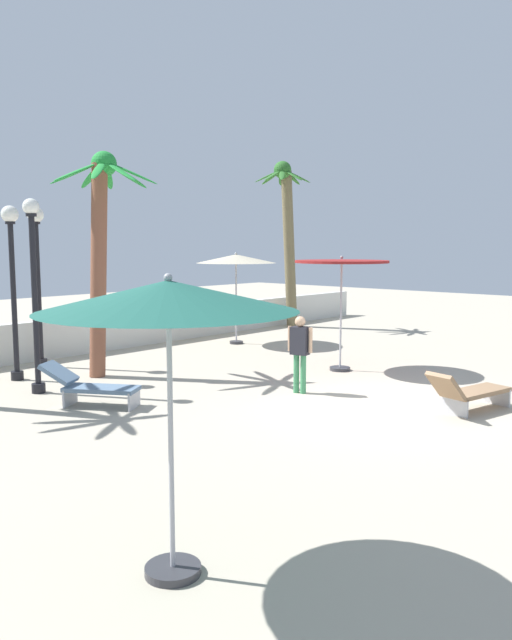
# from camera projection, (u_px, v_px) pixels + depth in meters

# --- Properties ---
(ground_plane) EXTENTS (56.00, 56.00, 0.00)m
(ground_plane) POSITION_uv_depth(u_px,v_px,m) (383.00, 406.00, 11.93)
(ground_plane) COLOR #B2A893
(boundary_wall) EXTENTS (25.20, 0.30, 1.05)m
(boundary_wall) POSITION_uv_depth(u_px,v_px,m) (100.00, 333.00, 18.07)
(boundary_wall) COLOR silver
(boundary_wall) RESTS_ON ground_plane
(patio_umbrella_0) EXTENTS (2.35, 2.35, 2.82)m
(patio_umbrella_0) POSITION_uv_depth(u_px,v_px,m) (168.00, 301.00, 5.54)
(patio_umbrella_0) COLOR #333338
(patio_umbrella_0) RESTS_ON ground_plane
(patio_umbrella_1) EXTENTS (2.47, 2.47, 2.84)m
(patio_umbrella_1) POSITION_uv_depth(u_px,v_px,m) (236.00, 260.00, 19.16)
(patio_umbrella_1) COLOR #333338
(patio_umbrella_1) RESTS_ON ground_plane
(patio_umbrella_2) EXTENTS (2.27, 2.27, 2.81)m
(patio_umbrella_2) POSITION_uv_depth(u_px,v_px,m) (342.00, 269.00, 15.03)
(patio_umbrella_2) COLOR #333338
(patio_umbrella_2) RESTS_ON ground_plane
(palm_tree_0) EXTENTS (2.06, 2.07, 6.09)m
(palm_tree_0) POSITION_uv_depth(u_px,v_px,m) (287.00, 228.00, 22.94)
(palm_tree_0) COLOR brown
(palm_tree_0) RESTS_ON ground_plane
(palm_tree_1) EXTENTS (2.49, 2.49, 5.22)m
(palm_tree_1) POSITION_uv_depth(u_px,v_px,m) (100.00, 237.00, 14.36)
(palm_tree_1) COLOR brown
(palm_tree_1) RESTS_ON ground_plane
(lamp_post_0) EXTENTS (0.40, 0.40, 4.01)m
(lamp_post_0) POSITION_uv_depth(u_px,v_px,m) (37.00, 263.00, 15.49)
(lamp_post_0) COLOR black
(lamp_post_0) RESTS_ON ground_plane
(lamp_post_1) EXTENTS (0.38, 0.38, 3.94)m
(lamp_post_1) POSITION_uv_depth(u_px,v_px,m) (12.00, 271.00, 13.95)
(lamp_post_1) COLOR black
(lamp_post_1) RESTS_ON ground_plane
(lamp_post_2) EXTENTS (0.33, 0.33, 4.01)m
(lamp_post_2) POSITION_uv_depth(u_px,v_px,m) (34.00, 282.00, 12.73)
(lamp_post_2) COLOR black
(lamp_post_2) RESTS_ON ground_plane
(lounge_chair_0) EXTENTS (1.96, 0.95, 0.84)m
(lounge_chair_0) POSITION_uv_depth(u_px,v_px,m) (469.00, 392.00, 11.46)
(lounge_chair_0) COLOR #B7B7BC
(lounge_chair_0) RESTS_ON ground_plane
(lounge_chair_1) EXTENTS (1.45, 1.87, 0.83)m
(lounge_chair_1) POSITION_uv_depth(u_px,v_px,m) (90.00, 386.00, 11.88)
(lounge_chair_1) COLOR #B7B7BC
(lounge_chair_1) RESTS_ON ground_plane
(guest_0) EXTENTS (0.30, 0.55, 1.61)m
(guest_0) POSITION_uv_depth(u_px,v_px,m) (300.00, 347.00, 12.87)
(guest_0) COLOR #3F8C59
(guest_0) RESTS_ON ground_plane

